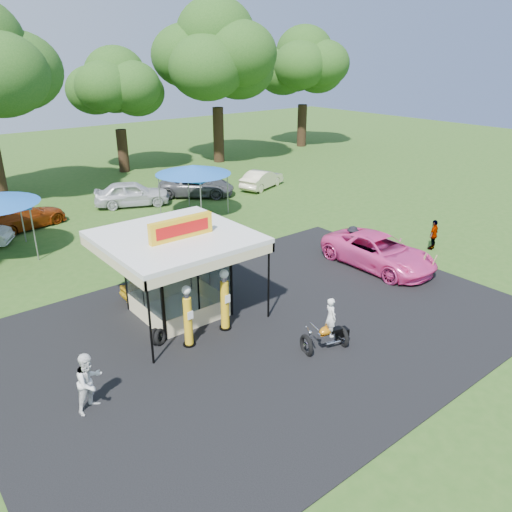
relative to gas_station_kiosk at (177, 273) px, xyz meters
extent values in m
plane|color=#2C5319|center=(2.00, -4.99, -1.78)|extent=(120.00, 120.00, 0.00)
cube|color=black|center=(2.00, -2.99, -1.76)|extent=(20.00, 14.00, 0.04)
cube|color=white|center=(0.00, 0.01, -1.75)|extent=(3.00, 3.00, 0.06)
cube|color=white|center=(0.00, 0.01, 1.51)|extent=(5.40, 5.40, 0.18)
cube|color=gold|center=(0.00, -0.49, 2.00)|extent=(2.60, 0.25, 0.80)
cube|color=red|center=(0.00, -0.62, 2.00)|extent=(2.21, 0.02, 0.45)
cylinder|color=black|center=(-2.55, -2.54, -0.18)|extent=(0.08, 0.08, 3.20)
cylinder|color=black|center=(2.55, -2.54, -0.18)|extent=(0.08, 0.08, 3.20)
cylinder|color=black|center=(-1.00, -2.34, -1.73)|extent=(0.45, 0.45, 0.10)
cylinder|color=gold|center=(-1.00, -2.34, -0.76)|extent=(0.31, 0.31, 1.83)
cylinder|color=silver|center=(-1.00, -2.34, 0.25)|extent=(0.20, 0.20, 0.20)
sphere|color=white|center=(-1.00, -2.34, 0.46)|extent=(0.33, 0.33, 0.33)
cube|color=white|center=(-1.00, -2.52, -0.46)|extent=(0.22, 0.02, 0.31)
cylinder|color=black|center=(0.69, -2.21, -1.73)|extent=(0.46, 0.46, 0.11)
cylinder|color=gold|center=(0.69, -2.21, -0.73)|extent=(0.32, 0.32, 1.90)
cylinder|color=silver|center=(0.69, -2.21, 0.33)|extent=(0.21, 0.21, 0.21)
sphere|color=white|center=(0.69, -2.21, 0.54)|extent=(0.34, 0.34, 0.34)
cube|color=white|center=(0.69, -2.40, -0.41)|extent=(0.23, 0.02, 0.32)
torus|color=black|center=(1.93, -5.35, -1.45)|extent=(0.37, 0.83, 0.81)
torus|color=black|center=(3.33, -5.73, -1.45)|extent=(0.37, 0.83, 0.81)
cube|color=silver|center=(2.68, -5.55, -1.30)|extent=(0.59, 0.40, 0.29)
ellipsoid|color=#CB710E|center=(2.68, -5.55, -1.03)|extent=(0.62, 0.35, 0.29)
cube|color=black|center=(3.01, -5.64, -1.08)|extent=(0.58, 0.38, 0.10)
cube|color=black|center=(3.36, -5.74, -1.25)|extent=(0.41, 0.41, 0.27)
cylinder|color=silver|center=(2.07, -5.39, -1.10)|extent=(0.43, 0.17, 0.86)
cylinder|color=silver|center=(2.21, -5.43, -0.76)|extent=(0.20, 0.57, 0.05)
sphere|color=silver|center=(2.05, -5.38, -0.96)|extent=(0.16, 0.16, 0.16)
imported|color=white|center=(2.82, -5.59, -0.52)|extent=(0.48, 0.60, 1.45)
torus|color=black|center=(-1.78, -1.62, -1.47)|extent=(0.69, 0.57, 0.65)
torus|color=black|center=(-1.89, -1.49, -1.47)|extent=(0.69, 0.62, 0.65)
cube|color=#593819|center=(10.90, -4.44, -1.24)|extent=(0.65, 0.48, 1.07)
cube|color=#593819|center=(10.90, -4.18, -1.24)|extent=(0.65, 0.48, 1.07)
imported|color=gold|center=(0.00, 2.21, -1.30)|extent=(2.82, 1.13, 0.96)
imported|color=#FF459F|center=(10.02, -2.04, -0.98)|extent=(2.67, 5.78, 1.61)
imported|color=white|center=(-5.05, -3.46, -0.84)|extent=(1.12, 1.01, 1.89)
imported|color=black|center=(10.06, -0.30, -0.97)|extent=(1.09, 0.68, 1.63)
imported|color=gray|center=(14.19, -2.37, -0.96)|extent=(1.03, 0.60, 1.64)
imported|color=#8D330A|center=(-1.80, 14.87, -1.07)|extent=(5.27, 3.17, 1.43)
imported|color=silver|center=(5.34, 15.21, -0.93)|extent=(5.39, 3.81, 1.70)
imported|color=#545456|center=(10.13, 14.57, -1.03)|extent=(5.74, 5.42, 1.50)
imported|color=#F5E8BB|center=(15.26, 13.31, -1.08)|extent=(4.52, 2.86, 1.41)
cylinder|color=gray|center=(-2.61, 12.61, -0.44)|extent=(0.07, 0.07, 2.69)
cylinder|color=gray|center=(-2.61, 9.45, -0.44)|extent=(0.07, 0.07, 2.69)
cylinder|color=gray|center=(5.90, 12.11, -0.47)|extent=(0.07, 0.07, 2.63)
cylinder|color=gray|center=(8.98, 12.11, -0.47)|extent=(0.07, 0.07, 2.63)
cylinder|color=gray|center=(5.90, 9.03, -0.47)|extent=(0.07, 0.07, 2.63)
cylinder|color=gray|center=(8.98, 9.03, -0.47)|extent=(0.07, 0.07, 2.63)
cube|color=blue|center=(7.44, 10.57, 0.91)|extent=(3.28, 3.28, 0.13)
cone|color=blue|center=(7.44, 10.57, 1.25)|extent=(4.73, 4.73, 0.55)
cylinder|color=black|center=(9.50, 25.38, 0.03)|extent=(0.91, 0.91, 3.63)
ellipsoid|color=#1A4614|center=(9.50, 25.38, 4.68)|extent=(8.48, 8.48, 7.27)
cylinder|color=black|center=(18.42, 23.60, 0.74)|extent=(1.01, 1.01, 5.04)
ellipsoid|color=#1A4614|center=(18.42, 23.60, 7.19)|extent=(11.77, 11.77, 10.09)
cylinder|color=black|center=(30.45, 24.83, 0.45)|extent=(1.01, 1.01, 4.47)
ellipsoid|color=#1A4614|center=(30.45, 24.83, 6.05)|extent=(10.09, 10.09, 8.65)
camera|label=1|loc=(-8.79, -15.86, 8.08)|focal=35.00mm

